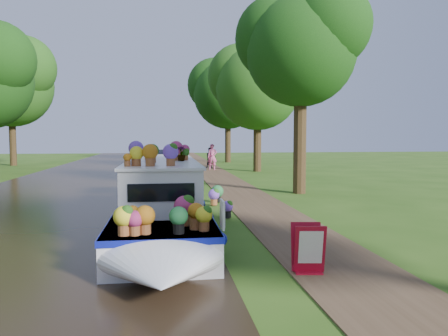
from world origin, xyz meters
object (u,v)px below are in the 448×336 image
at_px(plant_boat, 162,195).
at_px(pedestrian_pink, 212,157).
at_px(pedestrian_dark, 211,158).
at_px(second_boat, 162,163).
at_px(sandwich_board, 308,250).

height_order(plant_boat, pedestrian_pink, plant_boat).
xyz_separation_m(plant_boat, pedestrian_dark, (3.70, 20.94, -0.01)).
height_order(second_boat, pedestrian_pink, pedestrian_pink).
xyz_separation_m(pedestrian_pink, pedestrian_dark, (0.02, 1.35, -0.15)).
bearing_deg(pedestrian_pink, sandwich_board, -85.90).
bearing_deg(sandwich_board, second_boat, 104.05).
relative_size(plant_boat, second_boat, 1.85).
height_order(plant_boat, pedestrian_dark, plant_boat).
distance_m(second_boat, sandwich_board, 25.37).
xyz_separation_m(plant_boat, sandwich_board, (2.70, -5.02, -0.41)).
bearing_deg(plant_boat, pedestrian_pink, 79.37).
distance_m(second_boat, pedestrian_dark, 3.82).
bearing_deg(sandwich_board, pedestrian_dark, 95.65).
bearing_deg(plant_boat, second_boat, 90.11).
xyz_separation_m(second_boat, pedestrian_dark, (3.73, 0.74, 0.30)).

